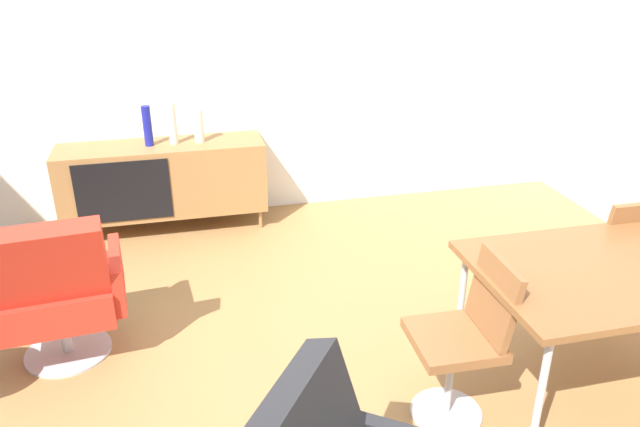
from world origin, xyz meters
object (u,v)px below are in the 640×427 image
(sideboard, at_px, (163,178))
(vase_sculptural_dark, at_px, (172,124))
(dining_chair_near_window, at_px, (466,335))
(vase_ceramic_small, at_px, (199,126))
(lounge_chair_red, at_px, (54,289))
(dining_table, at_px, (637,271))
(dining_chair_back_right, at_px, (614,253))
(vase_cobalt, at_px, (147,126))

(sideboard, distance_m, vase_sculptural_dark, 0.46)
(sideboard, distance_m, dining_chair_near_window, 2.91)
(sideboard, height_order, vase_ceramic_small, vase_ceramic_small)
(lounge_chair_red, bearing_deg, dining_table, -17.55)
(vase_sculptural_dark, distance_m, dining_chair_near_window, 2.88)
(dining_table, relative_size, dining_chair_back_right, 1.87)
(vase_cobalt, height_order, dining_chair_back_right, vase_cobalt)
(dining_table, height_order, lounge_chair_red, lounge_chair_red)
(vase_cobalt, bearing_deg, dining_chair_back_right, -36.32)
(vase_sculptural_dark, height_order, vase_ceramic_small, vase_sculptural_dark)
(dining_table, bearing_deg, vase_sculptural_dark, 130.41)
(vase_ceramic_small, bearing_deg, lounge_chair_red, -118.61)
(vase_cobalt, xyz_separation_m, vase_sculptural_dark, (0.19, 0.00, 0.01))
(vase_sculptural_dark, relative_size, vase_ceramic_small, 1.23)
(lounge_chair_red, bearing_deg, vase_sculptural_dark, 66.97)
(vase_ceramic_small, bearing_deg, dining_chair_back_right, -40.60)
(sideboard, bearing_deg, dining_chair_back_right, -37.07)
(sideboard, xyz_separation_m, dining_table, (2.28, -2.55, 0.26))
(dining_chair_back_right, bearing_deg, dining_table, -121.97)
(vase_ceramic_small, bearing_deg, vase_sculptural_dark, 180.00)
(vase_sculptural_dark, relative_size, lounge_chair_red, 0.34)
(dining_table, xyz_separation_m, dining_chair_near_window, (-0.89, -0.00, -0.23))
(vase_cobalt, bearing_deg, vase_sculptural_dark, 0.00)
(vase_ceramic_small, xyz_separation_m, lounge_chair_red, (-0.90, -1.64, -0.38))
(dining_table, relative_size, dining_chair_near_window, 1.87)
(dining_table, bearing_deg, vase_ceramic_small, 127.74)
(sideboard, xyz_separation_m, vase_sculptural_dark, (0.11, 0.00, 0.44))
(vase_cobalt, distance_m, lounge_chair_red, 1.77)
(dining_table, bearing_deg, lounge_chair_red, 162.45)
(vase_cobalt, bearing_deg, sideboard, -1.43)
(vase_sculptural_dark, distance_m, dining_table, 3.35)
(vase_cobalt, height_order, dining_chair_near_window, vase_cobalt)
(sideboard, relative_size, dining_chair_near_window, 1.87)
(vase_sculptural_dark, bearing_deg, vase_cobalt, 180.00)
(sideboard, bearing_deg, vase_ceramic_small, 0.35)
(vase_sculptural_dark, xyz_separation_m, dining_chair_near_window, (1.28, -2.55, -0.41))
(vase_cobalt, height_order, dining_table, vase_cobalt)
(dining_table, xyz_separation_m, dining_chair_back_right, (0.35, 0.56, -0.23))
(vase_sculptural_dark, height_order, dining_chair_near_window, vase_sculptural_dark)
(sideboard, bearing_deg, dining_table, -48.13)
(vase_cobalt, bearing_deg, dining_table, -47.22)
(dining_chair_near_window, relative_size, dining_chair_back_right, 1.00)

